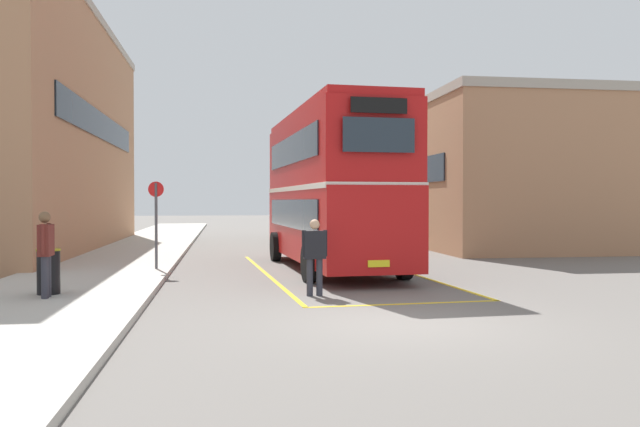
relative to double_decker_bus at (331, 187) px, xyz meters
name	(u,v)px	position (x,y,z in m)	size (l,w,h in m)	color
ground_plane	(301,254)	(-0.23, 5.73, -2.51)	(135.60, 135.60, 0.00)	#66605B
sidewalk_left	(139,249)	(-6.73, 8.13, -2.44)	(4.00, 57.60, 0.14)	#B2ADA3
brick_building_left	(26,132)	(-11.35, 8.88, 2.43)	(6.15, 19.91, 9.87)	#AD7A56
depot_building_right	(478,176)	(9.04, 10.59, 0.77)	(7.68, 15.73, 6.55)	#AD7A56
double_decker_bus	(331,187)	(0.00, 0.00, 0.00)	(3.27, 9.78, 4.75)	black
single_deck_bus	(325,209)	(2.37, 16.18, -0.87)	(3.43, 8.53, 3.02)	black
pedestrian_boarding	(315,252)	(-1.26, -5.38, -1.54)	(0.56, 0.25, 1.68)	#2D2D38
pedestrian_waiting_near	(46,248)	(-6.74, -5.78, -1.37)	(0.25, 0.58, 1.73)	#2D2D38
litter_bin	(49,271)	(-6.84, -5.24, -1.90)	(0.49, 0.49, 0.94)	black
bus_stop_sign	(156,216)	(-5.14, -0.43, -0.86)	(0.44, 0.08, 2.49)	#4C4C51
bay_marking_yellow	(344,276)	(0.06, -1.84, -2.51)	(4.94, 11.91, 0.01)	gold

